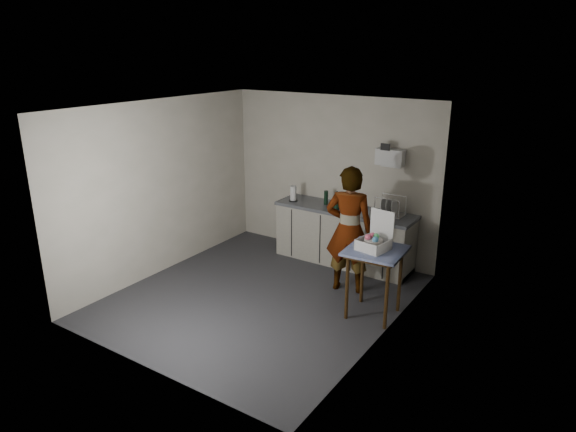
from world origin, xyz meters
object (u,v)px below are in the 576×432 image
Objects in this scene: soap_bottle at (337,200)px; bakery_box at (374,241)px; side_table at (375,258)px; paper_towel at (293,194)px; standing_man at (349,230)px; dish_rack at (389,211)px; soda_can at (347,204)px; kitchen_counter at (344,237)px; dark_bottle at (326,198)px.

bakery_box is (1.17, -1.19, -0.04)m from soap_bottle.
paper_towel is (-1.99, 1.19, 0.24)m from side_table.
soap_bottle is (-0.58, 0.71, 0.15)m from standing_man.
bakery_box reaches higher than paper_towel.
paper_towel is at bearing -174.33° from dish_rack.
standing_man is at bearing -50.85° from soap_bottle.
dish_rack is 0.88× the size of bakery_box.
soda_can is 0.28× the size of dish_rack.
side_table is 1.42m from dish_rack.
soap_bottle is (-0.10, -0.10, 0.62)m from kitchen_counter.
dark_bottle is at bearing -178.14° from dish_rack.
standing_man reaches higher than soap_bottle.
kitchen_counter is 10.01× the size of dark_bottle.
dish_rack is at bearing 11.48° from soap_bottle.
soda_can reaches higher than kitchen_counter.
standing_man is at bearing -104.44° from dish_rack.
kitchen_counter is at bearing -175.26° from dish_rack.
soda_can is 0.53× the size of dark_bottle.
standing_man is 8.04× the size of dark_bottle.
standing_man reaches higher than dark_bottle.
kitchen_counter is 1.24× the size of standing_man.
soap_bottle is 1.26× the size of dark_bottle.
dish_rack is (0.23, 0.87, 0.08)m from standing_man.
standing_man is at bearing -61.64° from soda_can.
dark_bottle is at bearing 13.01° from paper_towel.
bakery_box is (1.07, -1.30, 0.59)m from kitchen_counter.
dark_bottle is (-0.38, -0.02, 0.05)m from soda_can.
bakery_box is at bearing -50.48° from kitchen_counter.
bakery_box is at bearing -31.42° from paper_towel.
dark_bottle is at bearing 176.08° from kitchen_counter.
side_table is 7.63× the size of soda_can.
soap_bottle is at bearing 131.16° from side_table.
dish_rack reaches higher than kitchen_counter.
soda_can reaches higher than side_table.
soap_bottle is 2.37× the size of soda_can.
paper_towel is (-1.38, 0.72, 0.13)m from standing_man.
side_table is at bearing -42.28° from dark_bottle.
soda_can is at bearing 137.92° from bakery_box.
bakery_box is (0.59, -0.48, 0.11)m from standing_man.
paper_towel reaches higher than soda_can.
soda_can is 0.93m from paper_towel.
paper_towel is 0.60× the size of dish_rack.
dish_rack reaches higher than side_table.
soda_can is at bearing 50.88° from soap_bottle.
side_table is at bearing -51.14° from soda_can.
soap_bottle is 1.67m from bakery_box.
bakery_box is (-0.02, -0.00, 0.22)m from side_table.
dark_bottle reaches higher than kitchen_counter.
dish_rack is at bearing 5.67° from paper_towel.
side_table is 4.05× the size of dark_bottle.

